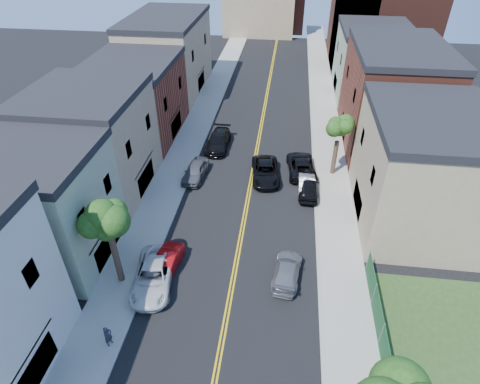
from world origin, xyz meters
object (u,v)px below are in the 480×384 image
(red_sedan, at_px, (166,263))
(black_suv_lane, at_px, (265,171))
(grey_car_right, at_px, (287,271))
(black_car_right, at_px, (309,187))
(black_car_left, at_px, (218,141))
(pedestrian_left, at_px, (108,336))
(white_pickup, at_px, (153,276))
(silver_car_right, at_px, (306,181))
(grey_car_left, at_px, (195,171))
(dark_car_right_far, at_px, (301,165))

(red_sedan, bearing_deg, black_suv_lane, 70.79)
(grey_car_right, relative_size, black_car_right, 1.01)
(black_car_left, height_order, pedestrian_left, pedestrian_left)
(white_pickup, relative_size, silver_car_right, 1.34)
(grey_car_left, relative_size, black_suv_lane, 0.82)
(silver_car_right, bearing_deg, grey_car_left, -3.22)
(black_suv_lane, bearing_deg, grey_car_left, 179.61)
(silver_car_right, bearing_deg, dark_car_right_far, -80.98)
(grey_car_left, distance_m, black_car_left, 6.31)
(black_car_right, bearing_deg, pedestrian_left, 56.63)
(silver_car_right, bearing_deg, white_pickup, 49.45)
(silver_car_right, distance_m, pedestrian_left, 21.94)
(grey_car_right, xyz_separation_m, dark_car_right_far, (0.97, 14.20, 0.12))
(red_sedan, bearing_deg, black_car_left, 94.36)
(white_pickup, bearing_deg, black_suv_lane, 57.49)
(pedestrian_left, bearing_deg, silver_car_right, -12.50)
(black_car_left, distance_m, grey_car_right, 19.75)
(red_sedan, relative_size, dark_car_right_far, 0.74)
(white_pickup, relative_size, grey_car_left, 1.26)
(black_car_right, bearing_deg, white_pickup, 49.84)
(grey_car_left, bearing_deg, dark_car_right_far, 18.04)
(red_sedan, relative_size, black_suv_lane, 0.75)
(silver_car_right, xyz_separation_m, pedestrian_left, (-11.97, -18.39, 0.22))
(black_car_right, xyz_separation_m, black_suv_lane, (-4.19, 2.14, 0.00))
(black_car_right, distance_m, silver_car_right, 1.09)
(white_pickup, bearing_deg, pedestrian_left, -110.46)
(red_sedan, height_order, white_pickup, white_pickup)
(black_car_right, relative_size, black_suv_lane, 0.81)
(white_pickup, xyz_separation_m, grey_car_right, (9.30, 1.78, -0.13))
(black_car_right, relative_size, dark_car_right_far, 0.80)
(grey_car_left, height_order, black_car_left, black_car_left)
(grey_car_left, xyz_separation_m, black_car_right, (11.00, -1.38, -0.01))
(red_sedan, height_order, pedestrian_left, pedestrian_left)
(grey_car_right, relative_size, dark_car_right_far, 0.81)
(red_sedan, xyz_separation_m, black_car_right, (10.46, 10.90, 0.08))
(grey_car_left, relative_size, black_car_right, 1.01)
(grey_car_right, height_order, black_suv_lane, black_suv_lane)
(grey_car_left, distance_m, dark_car_right_far, 10.54)
(black_car_left, bearing_deg, grey_car_left, -100.09)
(white_pickup, distance_m, black_car_right, 16.46)
(red_sedan, bearing_deg, silver_car_right, 55.95)
(black_car_right, height_order, black_suv_lane, black_suv_lane)
(dark_car_right_far, bearing_deg, silver_car_right, 94.32)
(grey_car_right, bearing_deg, silver_car_right, -90.73)
(white_pickup, relative_size, grey_car_right, 1.26)
(red_sedan, bearing_deg, grey_car_right, 9.33)
(grey_car_right, height_order, pedestrian_left, pedestrian_left)
(grey_car_right, distance_m, dark_car_right_far, 14.24)
(pedestrian_left, bearing_deg, grey_car_right, -36.28)
(dark_car_right_far, distance_m, black_suv_lane, 3.81)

